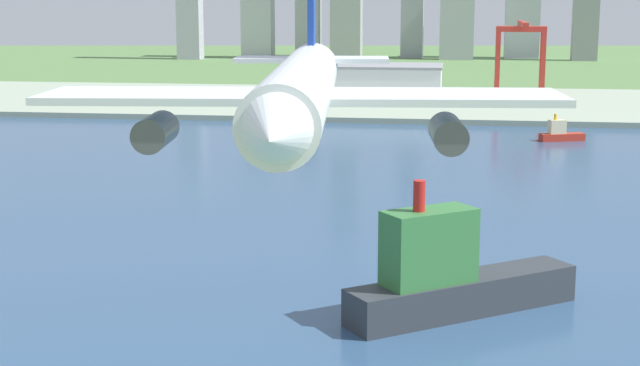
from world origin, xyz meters
The scene contains 8 objects.
ground_plane centered at (0.00, 300.00, 0.00)m, with size 2400.00×2400.00×0.00m, color #547944.
water_bay centered at (0.00, 240.00, 0.07)m, with size 840.00×360.00×0.15m, color #2D4C70.
industrial_pier centered at (0.00, 490.00, 1.25)m, with size 840.00×140.00×2.50m, color #96A58E.
airplane_landing centered at (22.62, 80.66, 47.65)m, with size 35.21×41.46×13.62m.
tugboat_small centered at (71.61, 382.11, 2.96)m, with size 17.11×9.43×9.99m.
container_barge centered at (32.68, 177.93, 6.92)m, with size 39.60×32.25×23.93m.
port_crane_red centered at (65.80, 529.87, 29.59)m, with size 25.23×46.58×37.09m.
warehouse_main centered at (-2.33, 487.69, 11.17)m, with size 58.36×34.61×17.29m.
Camera 1 is at (32.45, 19.07, 53.99)m, focal length 54.57 mm.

